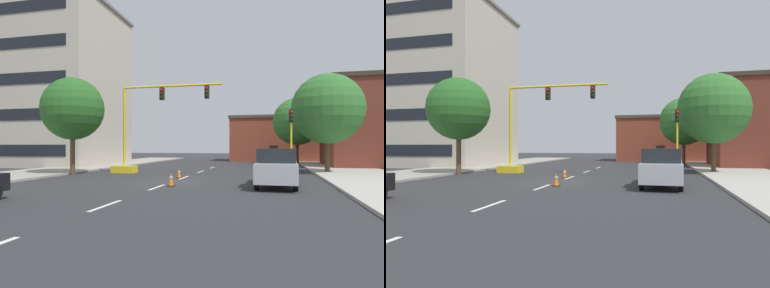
{
  "view_description": "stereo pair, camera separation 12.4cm",
  "coord_description": "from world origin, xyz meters",
  "views": [
    {
      "loc": [
        5.77,
        -19.55,
        2.12
      ],
      "look_at": [
        -0.45,
        6.72,
        2.29
      ],
      "focal_mm": 31.75,
      "sensor_mm": 36.0,
      "label": 1
    },
    {
      "loc": [
        5.89,
        -19.52,
        2.12
      ],
      "look_at": [
        -0.45,
        6.72,
        2.29
      ],
      "focal_mm": 31.75,
      "sensor_mm": 36.0,
      "label": 2
    }
  ],
  "objects": [
    {
      "name": "sidewalk_right",
      "position": [
        11.88,
        8.0,
        0.07
      ],
      "size": [
        6.0,
        56.0,
        0.14
      ],
      "primitive_type": "cube",
      "color": "#B2ADA3",
      "rests_on": "ground_plane"
    },
    {
      "name": "tree_left_near",
      "position": [
        -8.64,
        2.87,
        4.88
      ],
      "size": [
        4.62,
        4.62,
        7.2
      ],
      "color": "brown",
      "rests_on": "ground_plane"
    },
    {
      "name": "pickup_truck_silver",
      "position": [
        5.99,
        -1.18,
        0.97
      ],
      "size": [
        2.14,
        5.45,
        1.99
      ],
      "color": "#BCBCC1",
      "rests_on": "ground_plane"
    },
    {
      "name": "lane_stripe_seg_5",
      "position": [
        0.0,
        13.5,
        0.0
      ],
      "size": [
        0.16,
        2.4,
        0.01
      ],
      "primitive_type": "cube",
      "color": "silver",
      "rests_on": "ground_plane"
    },
    {
      "name": "traffic_light_pole_right",
      "position": [
        7.13,
        6.21,
        3.53
      ],
      "size": [
        0.32,
        0.47,
        4.8
      ],
      "color": "yellow",
      "rests_on": "ground_plane"
    },
    {
      "name": "lane_stripe_seg_4",
      "position": [
        0.0,
        8.0,
        0.0
      ],
      "size": [
        0.16,
        2.4,
        0.01
      ],
      "primitive_type": "cube",
      "color": "silver",
      "rests_on": "ground_plane"
    },
    {
      "name": "lane_stripe_seg_1",
      "position": [
        0.0,
        -8.5,
        0.0
      ],
      "size": [
        0.16,
        2.4,
        0.01
      ],
      "primitive_type": "cube",
      "color": "silver",
      "rests_on": "ground_plane"
    },
    {
      "name": "building_row_right",
      "position": [
        16.26,
        18.03,
        4.41
      ],
      "size": [
        10.41,
        9.88,
        8.79
      ],
      "color": "brown",
      "rests_on": "ground_plane"
    },
    {
      "name": "tree_right_mid",
      "position": [
        9.94,
        8.43,
        5.01
      ],
      "size": [
        5.46,
        5.46,
        7.75
      ],
      "color": "#4C3823",
      "rests_on": "ground_plane"
    },
    {
      "name": "traffic_signal_gantry",
      "position": [
        -4.57,
        5.45,
        2.23
      ],
      "size": [
        8.77,
        1.2,
        6.83
      ],
      "color": "yellow",
      "rests_on": "ground_plane"
    },
    {
      "name": "building_brick_center",
      "position": [
        5.99,
        30.79,
        3.18
      ],
      "size": [
        12.13,
        8.37,
        6.33
      ],
      "color": "brown",
      "rests_on": "ground_plane"
    },
    {
      "name": "lane_stripe_seg_3",
      "position": [
        0.0,
        2.5,
        0.0
      ],
      "size": [
        0.16,
        2.4,
        0.01
      ],
      "primitive_type": "cube",
      "color": "silver",
      "rests_on": "ground_plane"
    },
    {
      "name": "sidewalk_left",
      "position": [
        -11.88,
        8.0,
        0.07
      ],
      "size": [
        6.0,
        56.0,
        0.14
      ],
      "primitive_type": "cube",
      "color": "#9E998E",
      "rests_on": "ground_plane"
    },
    {
      "name": "traffic_cone_roadside_b",
      "position": [
        -0.25,
        2.14,
        0.32
      ],
      "size": [
        0.36,
        0.36,
        0.65
      ],
      "color": "black",
      "rests_on": "ground_plane"
    },
    {
      "name": "lane_stripe_seg_2",
      "position": [
        0.0,
        -3.0,
        0.0
      ],
      "size": [
        0.16,
        2.4,
        0.01
      ],
      "primitive_type": "cube",
      "color": "silver",
      "rests_on": "ground_plane"
    },
    {
      "name": "traffic_cone_roadside_a",
      "position": [
        0.56,
        -2.36,
        0.36
      ],
      "size": [
        0.36,
        0.36,
        0.73
      ],
      "color": "black",
      "rests_on": "ground_plane"
    },
    {
      "name": "ground_plane",
      "position": [
        0.0,
        0.0,
        0.0
      ],
      "size": [
        160.0,
        160.0,
        0.0
      ],
      "primitive_type": "plane",
      "color": "#2D2D30"
    },
    {
      "name": "tree_right_far",
      "position": [
        8.59,
        21.38,
        4.97
      ],
      "size": [
        5.51,
        5.51,
        7.74
      ],
      "color": "#4C3823",
      "rests_on": "ground_plane"
    },
    {
      "name": "building_tall_left",
      "position": [
        -18.5,
        13.9,
        8.68
      ],
      "size": [
        14.77,
        12.35,
        17.35
      ],
      "color": "beige",
      "rests_on": "ground_plane"
    }
  ]
}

